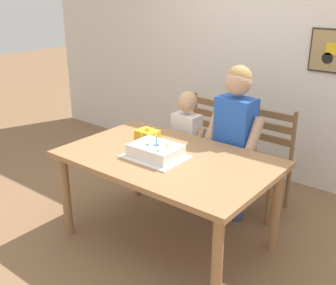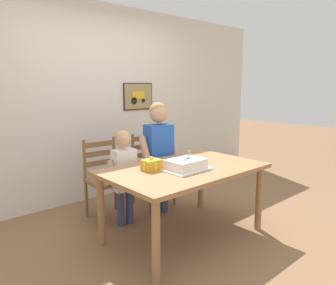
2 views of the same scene
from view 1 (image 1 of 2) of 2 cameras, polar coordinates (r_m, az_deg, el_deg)
name	(u,v)px [view 1 (image 1 of 2)]	position (r m, az deg, el deg)	size (l,w,h in m)	color
ground_plane	(168,240)	(3.37, -0.06, -13.46)	(20.00, 20.00, 0.00)	#846042
back_wall	(273,52)	(4.27, 14.43, 12.13)	(6.40, 0.11, 2.60)	silver
dining_table	(168,167)	(3.06, -0.07, -3.43)	(1.58, 0.99, 0.73)	#9E7047
birthday_cake	(156,152)	(2.98, -1.76, -1.29)	(0.44, 0.34, 0.19)	white
gift_box_red_large	(148,136)	(3.28, -2.88, 0.88)	(0.18, 0.14, 0.14)	gold
chair_left	(200,144)	(4.01, 4.55, -0.16)	(0.45, 0.45, 0.92)	brown
chair_right	(263,161)	(3.71, 13.22, -2.48)	(0.43, 0.43, 0.92)	brown
child_older	(235,129)	(3.38, 9.39, 1.84)	(0.50, 0.30, 1.34)	#38426B
child_younger	(186,136)	(3.69, 2.59, 0.88)	(0.39, 0.23, 1.06)	#38426B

